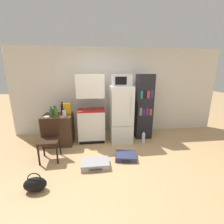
{
  "coord_description": "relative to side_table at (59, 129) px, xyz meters",
  "views": [
    {
      "loc": [
        -0.56,
        -2.64,
        1.87
      ],
      "look_at": [
        -0.15,
        0.85,
        0.95
      ],
      "focal_mm": 24.0,
      "sensor_mm": 36.0,
      "label": 1
    }
  ],
  "objects": [
    {
      "name": "ground_plane",
      "position": [
        1.55,
        -1.28,
        -0.4
      ],
      "size": [
        24.0,
        24.0,
        0.0
      ],
      "primitive_type": "plane",
      "color": "tan"
    },
    {
      "name": "bottle_wine_dark",
      "position": [
        0.09,
        0.26,
        0.52
      ],
      "size": [
        0.09,
        0.09,
        0.3
      ],
      "color": "black",
      "rests_on": "side_table"
    },
    {
      "name": "chair",
      "position": [
        -0.02,
        -0.74,
        0.14
      ],
      "size": [
        0.42,
        0.42,
        0.9
      ],
      "rotation": [
        0.0,
        0.0,
        0.05
      ],
      "color": "black",
      "rests_on": "ground_plane"
    },
    {
      "name": "bottle_blue_soda",
      "position": [
        -0.06,
        -0.0,
        0.5
      ],
      "size": [
        0.09,
        0.09,
        0.24
      ],
      "color": "#1E47A3",
      "rests_on": "side_table"
    },
    {
      "name": "water_bottle_front",
      "position": [
        2.29,
        -0.26,
        -0.25
      ],
      "size": [
        0.09,
        0.09,
        0.35
      ],
      "color": "silver",
      "rests_on": "ground_plane"
    },
    {
      "name": "bottle_green_tall",
      "position": [
        -0.1,
        -0.16,
        0.51
      ],
      "size": [
        0.08,
        0.08,
        0.26
      ],
      "color": "#1E6028",
      "rests_on": "side_table"
    },
    {
      "name": "cereal_box",
      "position": [
        0.25,
        0.06,
        0.55
      ],
      "size": [
        0.19,
        0.07,
        0.3
      ],
      "color": "gold",
      "rests_on": "side_table"
    },
    {
      "name": "bottle_olive_oil",
      "position": [
        0.01,
        -0.15,
        0.51
      ],
      "size": [
        0.08,
        0.08,
        0.26
      ],
      "color": "#566619",
      "rests_on": "side_table"
    },
    {
      "name": "bottle_clear_short",
      "position": [
        0.21,
        -0.17,
        0.48
      ],
      "size": [
        0.09,
        0.09,
        0.2
      ],
      "color": "silver",
      "rests_on": "side_table"
    },
    {
      "name": "side_table",
      "position": [
        0.0,
        0.0,
        0.0
      ],
      "size": [
        0.74,
        0.64,
        0.8
      ],
      "color": "#422D1E",
      "rests_on": "ground_plane"
    },
    {
      "name": "bookshelf",
      "position": [
        2.39,
        0.14,
        0.52
      ],
      "size": [
        0.46,
        0.37,
        1.85
      ],
      "color": "black",
      "rests_on": "ground_plane"
    },
    {
      "name": "handbag",
      "position": [
        -0.01,
        -1.74,
        -0.27
      ],
      "size": [
        0.36,
        0.2,
        0.33
      ],
      "color": "black",
      "rests_on": "ground_plane"
    },
    {
      "name": "microwave",
      "position": [
        1.7,
        -0.0,
        1.29
      ],
      "size": [
        0.5,
        0.37,
        0.29
      ],
      "color": "#B7B7BC",
      "rests_on": "refrigerator"
    },
    {
      "name": "suitcase_large_flat",
      "position": [
        0.96,
        -1.2,
        -0.34
      ],
      "size": [
        0.57,
        0.4,
        0.12
      ],
      "rotation": [
        0.0,
        0.0,
        0.01
      ],
      "color": "#99999E",
      "rests_on": "ground_plane"
    },
    {
      "name": "suitcase_small_flat",
      "position": [
        1.65,
        -0.98,
        -0.34
      ],
      "size": [
        0.52,
        0.47,
        0.11
      ],
      "rotation": [
        0.0,
        0.0,
        -0.18
      ],
      "color": "navy",
      "rests_on": "ground_plane"
    },
    {
      "name": "bottle_ketchup_red",
      "position": [
        -0.19,
        0.1,
        0.47
      ],
      "size": [
        0.06,
        0.06,
        0.16
      ],
      "color": "#AD1914",
      "rests_on": "side_table"
    },
    {
      "name": "bowl",
      "position": [
        -0.21,
        -0.22,
        0.42
      ],
      "size": [
        0.13,
        0.13,
        0.04
      ],
      "color": "silver",
      "rests_on": "side_table"
    },
    {
      "name": "wall_back",
      "position": [
        1.75,
        0.72,
        0.9
      ],
      "size": [
        6.4,
        0.1,
        2.6
      ],
      "color": "silver",
      "rests_on": "ground_plane"
    },
    {
      "name": "kitchen_hutch",
      "position": [
        0.88,
        0.07,
        0.44
      ],
      "size": [
        0.74,
        0.5,
        1.84
      ],
      "color": "white",
      "rests_on": "ground_plane"
    },
    {
      "name": "refrigerator",
      "position": [
        1.7,
        -0.0,
        0.37
      ],
      "size": [
        0.58,
        0.66,
        1.54
      ],
      "color": "silver",
      "rests_on": "ground_plane"
    }
  ]
}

